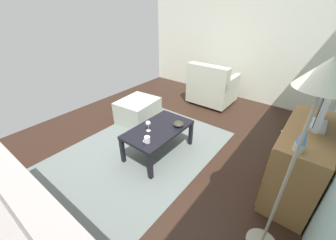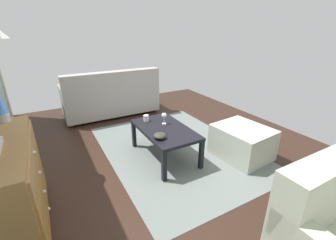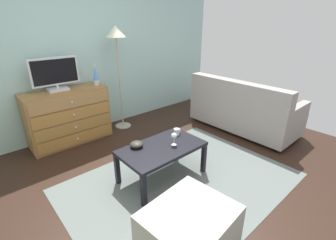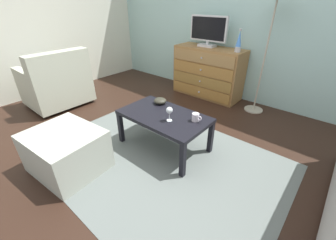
# 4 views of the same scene
# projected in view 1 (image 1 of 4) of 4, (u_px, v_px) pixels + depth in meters

# --- Properties ---
(ground_plane) EXTENTS (5.97, 4.57, 0.05)m
(ground_plane) POSITION_uv_depth(u_px,v_px,m) (161.00, 149.00, 3.24)
(ground_plane) COLOR black
(wall_plain_left) EXTENTS (0.12, 4.57, 2.55)m
(wall_plain_left) POSITION_uv_depth(u_px,v_px,m) (241.00, 40.00, 4.48)
(wall_plain_left) COLOR silver
(wall_plain_left) RESTS_ON ground_plane
(area_rug) EXTENTS (2.60, 1.90, 0.01)m
(area_rug) POSITION_uv_depth(u_px,v_px,m) (143.00, 149.00, 3.20)
(area_rug) COLOR slate
(area_rug) RESTS_ON ground_plane
(dresser) EXTENTS (1.20, 0.49, 0.85)m
(dresser) POSITION_uv_depth(u_px,v_px,m) (298.00, 160.00, 2.34)
(dresser) COLOR olive
(dresser) RESTS_ON ground_plane
(tv) EXTENTS (0.66, 0.18, 0.48)m
(tv) POSITION_uv_depth(u_px,v_px,m) (324.00, 105.00, 2.05)
(tv) COLOR silver
(tv) RESTS_ON dresser
(lava_lamp) EXTENTS (0.09, 0.09, 0.33)m
(lava_lamp) POSITION_uv_depth(u_px,v_px,m) (303.00, 137.00, 1.74)
(lava_lamp) COLOR #B7B7BC
(lava_lamp) RESTS_ON dresser
(coffee_table) EXTENTS (1.00, 0.58, 0.43)m
(coffee_table) POSITION_uv_depth(u_px,v_px,m) (158.00, 131.00, 2.96)
(coffee_table) COLOR black
(coffee_table) RESTS_ON ground_plane
(wine_glass) EXTENTS (0.07, 0.07, 0.16)m
(wine_glass) POSITION_uv_depth(u_px,v_px,m) (148.00, 124.00, 2.82)
(wine_glass) COLOR silver
(wine_glass) RESTS_ON coffee_table
(mug) EXTENTS (0.11, 0.08, 0.08)m
(mug) POSITION_uv_depth(u_px,v_px,m) (147.00, 140.00, 2.61)
(mug) COLOR silver
(mug) RESTS_ON coffee_table
(bowl_decorative) EXTENTS (0.15, 0.15, 0.07)m
(bowl_decorative) POSITION_uv_depth(u_px,v_px,m) (178.00, 124.00, 2.97)
(bowl_decorative) COLOR #2F2E24
(bowl_decorative) RESTS_ON coffee_table
(armchair) EXTENTS (0.80, 0.89, 0.90)m
(armchair) POSITION_uv_depth(u_px,v_px,m) (212.00, 87.00, 4.51)
(armchair) COLOR #332319
(armchair) RESTS_ON ground_plane
(ottoman) EXTENTS (0.75, 0.66, 0.43)m
(ottoman) POSITION_uv_depth(u_px,v_px,m) (138.00, 111.00, 3.87)
(ottoman) COLOR #A5AB9D
(ottoman) RESTS_ON ground_plane
(standing_lamp) EXTENTS (0.32, 0.32, 1.74)m
(standing_lamp) POSITION_uv_depth(u_px,v_px,m) (317.00, 99.00, 1.22)
(standing_lamp) COLOR #A59E8C
(standing_lamp) RESTS_ON ground_plane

